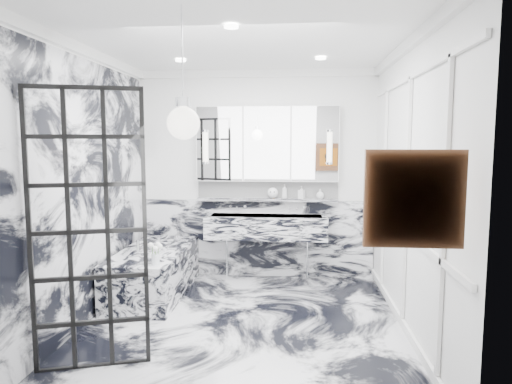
# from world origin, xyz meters

# --- Properties ---
(floor) EXTENTS (3.60, 3.60, 0.00)m
(floor) POSITION_xyz_m (0.00, 0.00, 0.00)
(floor) COLOR silver
(floor) RESTS_ON ground
(ceiling) EXTENTS (3.60, 3.60, 0.00)m
(ceiling) POSITION_xyz_m (0.00, 0.00, 2.80)
(ceiling) COLOR white
(ceiling) RESTS_ON wall_back
(wall_back) EXTENTS (3.60, 0.00, 3.60)m
(wall_back) POSITION_xyz_m (0.00, 1.80, 1.40)
(wall_back) COLOR white
(wall_back) RESTS_ON floor
(wall_front) EXTENTS (3.60, 0.00, 3.60)m
(wall_front) POSITION_xyz_m (0.00, -1.80, 1.40)
(wall_front) COLOR white
(wall_front) RESTS_ON floor
(wall_left) EXTENTS (0.00, 3.60, 3.60)m
(wall_left) POSITION_xyz_m (-1.60, 0.00, 1.40)
(wall_left) COLOR white
(wall_left) RESTS_ON floor
(wall_right) EXTENTS (0.00, 3.60, 3.60)m
(wall_right) POSITION_xyz_m (1.60, 0.00, 1.40)
(wall_right) COLOR white
(wall_right) RESTS_ON floor
(marble_clad_back) EXTENTS (3.18, 0.05, 1.05)m
(marble_clad_back) POSITION_xyz_m (0.00, 1.78, 0.53)
(marble_clad_back) COLOR silver
(marble_clad_back) RESTS_ON floor
(marble_clad_left) EXTENTS (0.02, 3.56, 2.68)m
(marble_clad_left) POSITION_xyz_m (-1.59, 0.00, 1.34)
(marble_clad_left) COLOR silver
(marble_clad_left) RESTS_ON floor
(panel_molding) EXTENTS (0.03, 3.40, 2.30)m
(panel_molding) POSITION_xyz_m (1.58, 0.00, 1.30)
(panel_molding) COLOR white
(panel_molding) RESTS_ON floor
(soap_bottle_a) EXTENTS (0.09, 0.09, 0.19)m
(soap_bottle_a) POSITION_xyz_m (0.39, 1.71, 1.19)
(soap_bottle_a) COLOR #8C5919
(soap_bottle_a) RESTS_ON ledge
(soap_bottle_b) EXTENTS (0.10, 0.10, 0.17)m
(soap_bottle_b) POSITION_xyz_m (0.61, 1.71, 1.17)
(soap_bottle_b) COLOR #4C4C51
(soap_bottle_b) RESTS_ON ledge
(soap_bottle_c) EXTENTS (0.12, 0.12, 0.13)m
(soap_bottle_c) POSITION_xyz_m (0.86, 1.71, 1.16)
(soap_bottle_c) COLOR silver
(soap_bottle_c) RESTS_ON ledge
(face_pot) EXTENTS (0.14, 0.14, 0.14)m
(face_pot) POSITION_xyz_m (0.23, 1.71, 1.17)
(face_pot) COLOR white
(face_pot) RESTS_ON ledge
(amber_bottle) EXTENTS (0.04, 0.04, 0.10)m
(amber_bottle) POSITION_xyz_m (0.24, 1.71, 1.14)
(amber_bottle) COLOR #8C5919
(amber_bottle) RESTS_ON ledge
(flower_vase) EXTENTS (0.08, 0.08, 0.12)m
(flower_vase) POSITION_xyz_m (-0.94, 0.23, 0.61)
(flower_vase) COLOR silver
(flower_vase) RESTS_ON bathtub
(crittall_door) EXTENTS (0.85, 0.30, 2.27)m
(crittall_door) POSITION_xyz_m (-1.12, -0.92, 1.14)
(crittall_door) COLOR black
(crittall_door) RESTS_ON floor
(artwork) EXTENTS (0.46, 0.04, 0.46)m
(artwork) POSITION_xyz_m (1.20, -1.76, 1.53)
(artwork) COLOR #CB6914
(artwork) RESTS_ON wall_front
(pendant_light) EXTENTS (0.22, 0.22, 0.22)m
(pendant_light) POSITION_xyz_m (-0.23, -1.34, 1.98)
(pendant_light) COLOR white
(pendant_light) RESTS_ON ceiling
(trough_sink) EXTENTS (1.60, 0.45, 0.30)m
(trough_sink) POSITION_xyz_m (0.15, 1.55, 0.73)
(trough_sink) COLOR silver
(trough_sink) RESTS_ON wall_back
(ledge) EXTENTS (1.90, 0.14, 0.04)m
(ledge) POSITION_xyz_m (0.15, 1.72, 1.07)
(ledge) COLOR silver
(ledge) RESTS_ON wall_back
(subway_tile) EXTENTS (1.90, 0.03, 0.23)m
(subway_tile) POSITION_xyz_m (0.15, 1.78, 1.21)
(subway_tile) COLOR white
(subway_tile) RESTS_ON wall_back
(mirror_cabinet) EXTENTS (1.90, 0.16, 1.00)m
(mirror_cabinet) POSITION_xyz_m (0.15, 1.73, 1.82)
(mirror_cabinet) COLOR white
(mirror_cabinet) RESTS_ON wall_back
(sconce_left) EXTENTS (0.07, 0.07, 0.40)m
(sconce_left) POSITION_xyz_m (-0.67, 1.63, 1.78)
(sconce_left) COLOR white
(sconce_left) RESTS_ON mirror_cabinet
(sconce_right) EXTENTS (0.07, 0.07, 0.40)m
(sconce_right) POSITION_xyz_m (0.97, 1.63, 1.78)
(sconce_right) COLOR white
(sconce_right) RESTS_ON mirror_cabinet
(bathtub) EXTENTS (0.75, 1.65, 0.55)m
(bathtub) POSITION_xyz_m (-1.18, 0.90, 0.28)
(bathtub) COLOR silver
(bathtub) RESTS_ON floor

